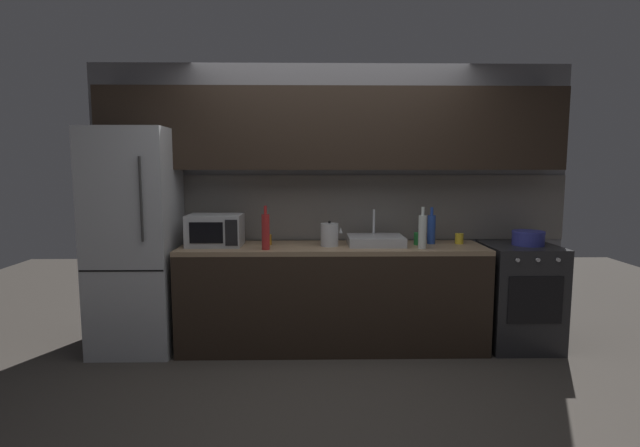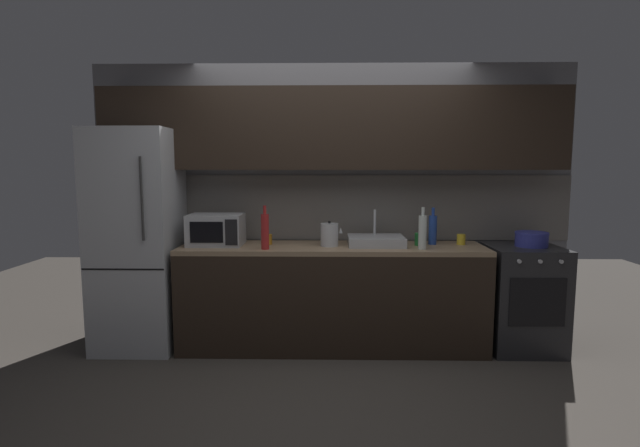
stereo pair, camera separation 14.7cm
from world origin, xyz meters
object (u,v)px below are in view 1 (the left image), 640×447
(kettle, at_px, (330,235))
(wine_bottle_clear, at_px, (422,231))
(refrigerator, at_px, (135,241))
(wine_bottle_red, at_px, (266,231))
(cooking_pot, at_px, (528,238))
(mug_amber, at_px, (267,240))
(mug_yellow, at_px, (459,239))
(oven_range, at_px, (519,296))
(wine_bottle_blue, at_px, (431,229))
(mug_green, at_px, (419,239))
(microwave, at_px, (215,230))

(kettle, relative_size, wine_bottle_clear, 0.63)
(refrigerator, bearing_deg, wine_bottle_red, -9.37)
(kettle, distance_m, cooking_pot, 1.73)
(mug_amber, height_order, mug_yellow, mug_yellow)
(oven_range, distance_m, wine_bottle_clear, 1.09)
(oven_range, height_order, wine_bottle_blue, wine_bottle_blue)
(mug_green, bearing_deg, wine_bottle_red, -170.59)
(microwave, distance_m, wine_bottle_blue, 1.89)
(microwave, relative_size, cooking_pot, 1.69)
(microwave, bearing_deg, kettle, -2.04)
(oven_range, bearing_deg, wine_bottle_blue, 172.93)
(wine_bottle_blue, height_order, wine_bottle_clear, wine_bottle_clear)
(wine_bottle_clear, height_order, mug_yellow, wine_bottle_clear)
(refrigerator, distance_m, mug_amber, 1.12)
(kettle, relative_size, mug_amber, 2.50)
(microwave, height_order, wine_bottle_blue, wine_bottle_blue)
(oven_range, bearing_deg, cooking_pot, 1.45)
(microwave, distance_m, wine_bottle_clear, 1.76)
(refrigerator, distance_m, oven_range, 3.37)
(kettle, relative_size, mug_green, 2.05)
(oven_range, bearing_deg, wine_bottle_red, -175.18)
(wine_bottle_clear, xyz_separation_m, mug_green, (0.01, 0.18, -0.09))
(mug_amber, xyz_separation_m, cooking_pot, (2.27, -0.06, 0.02))
(cooking_pot, bearing_deg, kettle, -179.44)
(microwave, xyz_separation_m, mug_amber, (0.44, 0.04, -0.09))
(wine_bottle_blue, height_order, mug_green, wine_bottle_blue)
(microwave, bearing_deg, wine_bottle_blue, 2.30)
(mug_green, bearing_deg, cooking_pot, -1.79)
(mug_green, bearing_deg, wine_bottle_clear, -93.43)
(oven_range, distance_m, cooking_pot, 0.51)
(mug_green, bearing_deg, microwave, -179.63)
(oven_range, relative_size, wine_bottle_clear, 2.59)
(microwave, xyz_separation_m, mug_green, (1.76, 0.01, -0.08))
(mug_amber, distance_m, cooking_pot, 2.27)
(oven_range, xyz_separation_m, mug_green, (-0.89, 0.03, 0.50))
(wine_bottle_blue, relative_size, mug_amber, 3.69)
(wine_bottle_red, distance_m, mug_yellow, 1.71)
(kettle, bearing_deg, mug_amber, 171.81)
(wine_bottle_red, relative_size, wine_bottle_clear, 1.04)
(oven_range, relative_size, cooking_pot, 3.31)
(kettle, height_order, cooking_pot, kettle)
(cooking_pot, bearing_deg, refrigerator, -180.00)
(wine_bottle_red, distance_m, mug_green, 1.33)
(wine_bottle_blue, bearing_deg, oven_range, -7.07)
(kettle, distance_m, mug_green, 0.78)
(microwave, xyz_separation_m, mug_yellow, (2.13, 0.07, -0.09))
(wine_bottle_clear, height_order, mug_amber, wine_bottle_clear)
(refrigerator, xyz_separation_m, mug_amber, (1.12, 0.06, -0.00))
(refrigerator, height_order, wine_bottle_red, refrigerator)
(microwave, height_order, mug_green, microwave)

